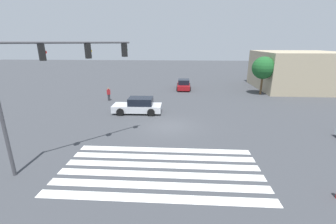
{
  "coord_description": "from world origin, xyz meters",
  "views": [
    {
      "loc": [
        1.07,
        -17.48,
        6.73
      ],
      "look_at": [
        0.0,
        0.0,
        1.25
      ],
      "focal_mm": 24.0,
      "sensor_mm": 36.0,
      "label": 1
    }
  ],
  "objects_px": {
    "traffic_signal_mast": "(51,72)",
    "car_2": "(184,85)",
    "car_0": "(138,106)",
    "pedestrian": "(109,94)",
    "tree_corner_c": "(263,68)"
  },
  "relations": [
    {
      "from": "traffic_signal_mast",
      "to": "car_2",
      "type": "relative_size",
      "value": 1.52
    },
    {
      "from": "car_0",
      "to": "car_2",
      "type": "xyz_separation_m",
      "value": [
        4.52,
        11.95,
        -0.04
      ]
    },
    {
      "from": "car_0",
      "to": "car_2",
      "type": "relative_size",
      "value": 1.05
    },
    {
      "from": "pedestrian",
      "to": "tree_corner_c",
      "type": "relative_size",
      "value": 0.31
    },
    {
      "from": "car_0",
      "to": "pedestrian",
      "type": "height_order",
      "value": "pedestrian"
    },
    {
      "from": "pedestrian",
      "to": "traffic_signal_mast",
      "type": "bearing_deg",
      "value": -35.95
    },
    {
      "from": "pedestrian",
      "to": "tree_corner_c",
      "type": "bearing_deg",
      "value": 60.33
    },
    {
      "from": "car_2",
      "to": "pedestrian",
      "type": "distance_m",
      "value": 11.58
    },
    {
      "from": "traffic_signal_mast",
      "to": "tree_corner_c",
      "type": "height_order",
      "value": "traffic_signal_mast"
    },
    {
      "from": "car_2",
      "to": "pedestrian",
      "type": "xyz_separation_m",
      "value": [
        -8.95,
        -7.34,
        0.18
      ]
    },
    {
      "from": "tree_corner_c",
      "to": "pedestrian",
      "type": "bearing_deg",
      "value": -166.74
    },
    {
      "from": "traffic_signal_mast",
      "to": "car_2",
      "type": "height_order",
      "value": "traffic_signal_mast"
    },
    {
      "from": "tree_corner_c",
      "to": "traffic_signal_mast",
      "type": "bearing_deg",
      "value": -133.35
    },
    {
      "from": "car_2",
      "to": "tree_corner_c",
      "type": "xyz_separation_m",
      "value": [
        10.26,
        -2.82,
        2.84
      ]
    },
    {
      "from": "traffic_signal_mast",
      "to": "car_2",
      "type": "distance_m",
      "value": 22.99
    }
  ]
}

